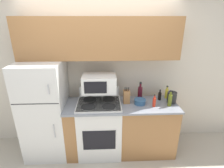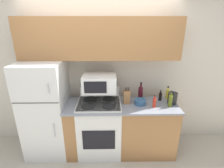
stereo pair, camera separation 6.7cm
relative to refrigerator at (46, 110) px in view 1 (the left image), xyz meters
The scene contains 15 objects.
ground_plane 1.24m from the refrigerator, 20.93° to the right, with size 12.00×12.00×0.00m, color beige.
wall_back 1.08m from the refrigerator, 22.87° to the left, with size 8.00×0.05×2.55m.
lower_cabinets 1.28m from the refrigerator, ahead, with size 1.78×0.61×0.92m.
refrigerator is the anchor object (origin of this frame).
upper_cabinets 1.44m from the refrigerator, 11.65° to the left, with size 2.46×0.33×0.63m.
stove 0.93m from the refrigerator, ahead, with size 0.69×0.59×1.11m.
microwave 0.99m from the refrigerator, ahead, with size 0.52×0.37×0.26m.
knife_block 1.33m from the refrigerator, ahead, with size 0.10×0.10×0.27m.
bowl 1.53m from the refrigerator, ahead, with size 0.19×0.19×0.08m.
bottle_wine_red 1.58m from the refrigerator, ahead, with size 0.08×0.08×0.30m.
bottle_soy_sauce 1.89m from the refrigerator, ahead, with size 0.05×0.05×0.18m.
bottle_hot_sauce 1.74m from the refrigerator, ahead, with size 0.05×0.05×0.20m.
bottle_olive_oil 1.99m from the refrigerator, ahead, with size 0.06×0.06×0.26m.
bottle_cooking_spray 2.03m from the refrigerator, ahead, with size 0.06×0.06×0.22m.
kettle 2.05m from the refrigerator, ahead, with size 0.15×0.15×0.20m.
Camera 1 is at (0.08, -2.20, 2.21)m, focal length 28.00 mm.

